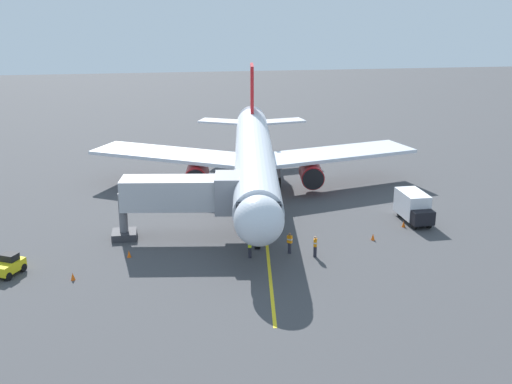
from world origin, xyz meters
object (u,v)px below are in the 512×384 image
Objects in this scene: ground_crew_loader at (250,247)px; box_truck_portside at (414,207)px; safety_cone_nose_right at (73,276)px; safety_cone_nose_left at (373,237)px; airplane at (254,157)px; ground_crew_wing_walker at (315,246)px; ground_crew_marshaller at (290,243)px; safety_cone_wing_port at (129,254)px; jet_bridge at (191,195)px; tug_near_nose at (8,265)px; safety_cone_wing_starboard at (404,224)px.

ground_crew_loader is 0.37× the size of box_truck_portside.
safety_cone_nose_left is at bearing -170.25° from safety_cone_nose_right.
airplane is at bearing -36.67° from box_truck_portside.
safety_cone_nose_right is at bearing 4.44° from ground_crew_wing_walker.
airplane is 23.57× the size of ground_crew_wing_walker.
ground_crew_marshaller is 12.43m from safety_cone_wing_port.
jet_bridge is at bearing -10.86° from safety_cone_nose_left.
box_truck_portside reaches higher than ground_crew_marshaller.
ground_crew_loader reaches higher than safety_cone_wing_port.
safety_cone_wing_port is at bearing -5.20° from ground_crew_marshaller.
ground_crew_wing_walker is 0.63× the size of tug_near_nose.
safety_cone_nose_left is 23.83m from safety_cone_nose_right.
jet_bridge is at bearing 2.58° from box_truck_portside.
safety_cone_wing_starboard is (-23.38, -3.05, 0.00)m from safety_cone_wing_port.
jet_bridge is 9.06m from ground_crew_marshaller.
jet_bridge is at bearing -30.92° from ground_crew_wing_walker.
airplane is at bearing -142.39° from tug_near_nose.
ground_crew_loader is 3.11× the size of safety_cone_wing_port.
safety_cone_wing_starboard is (-11.54, 10.78, -3.73)m from airplane.
box_truck_portside is 29.54m from safety_cone_nose_right.
jet_bridge is 20.95× the size of safety_cone_wing_starboard.
box_truck_portside is (-33.19, -6.06, 0.68)m from tug_near_nose.
airplane is at bearing -59.33° from safety_cone_nose_left.
ground_crew_wing_walker is 1.00× the size of ground_crew_loader.
box_truck_portside reaches higher than tug_near_nose.
airplane is 16.41m from ground_crew_wing_walker.
airplane is at bearing -81.72° from ground_crew_wing_walker.
safety_cone_nose_right is at bearing 48.00° from airplane.
safety_cone_nose_right is (12.94, 2.00, -0.61)m from ground_crew_loader.
airplane reaches higher than safety_cone_wing_port.
ground_crew_loader is at bearing 20.29° from box_truck_portside.
ground_crew_marshaller is at bearing 148.51° from jet_bridge.
box_truck_portside is (-12.88, 9.59, -2.62)m from airplane.
airplane is 14.74× the size of tug_near_nose.
safety_cone_nose_left is (-28.20, -2.35, -0.43)m from tug_near_nose.
ground_crew_wing_walker is 3.11× the size of safety_cone_wing_starboard.
airplane is 23.57× the size of ground_crew_marshaller.
ground_crew_marshaller reaches higher than safety_cone_nose_right.
ground_crew_marshaller is 3.11× the size of safety_cone_wing_port.
jet_bridge is 14.78m from tug_near_nose.
ground_crew_wing_walker reaches higher than safety_cone_nose_right.
safety_cone_nose_left is at bearing 120.67° from airplane.
safety_cone_nose_left is at bearing -169.06° from ground_crew_loader.
tug_near_nose reaches higher than safety_cone_wing_port.
box_truck_portside is at bearing -143.41° from safety_cone_nose_left.
safety_cone_wing_port is at bearing -8.45° from ground_crew_wing_walker.
safety_cone_wing_starboard is at bearing -162.23° from ground_crew_loader.
ground_crew_marshaller is 20.84m from tug_near_nose.
safety_cone_nose_left is (-7.88, 13.30, -3.73)m from airplane.
airplane reaches higher than safety_cone_wing_starboard.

